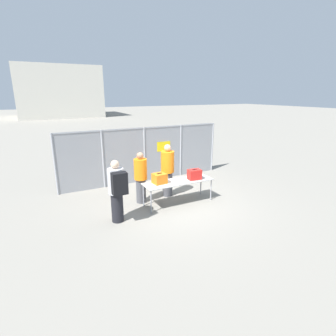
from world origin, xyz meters
The scene contains 10 objects.
ground_plane centered at (0.00, 0.00, 0.00)m, with size 120.00×120.00×0.00m, color gray.
fence_section centered at (0.01, 2.61, 1.15)m, with size 6.77×0.07×2.20m.
inspection_table centered at (0.09, 0.02, 0.71)m, with size 2.31×0.72×0.76m.
suitcase_orange centered at (-0.54, 0.11, 0.91)m, with size 0.43×0.39×0.34m.
suitcase_red centered at (0.65, -0.06, 0.92)m, with size 0.44×0.32×0.35m.
traveler_hooded centered at (-2.05, -0.37, 0.98)m, with size 0.44×0.68×1.77m.
security_worker_near centered at (0.08, 0.75, 0.95)m, with size 0.45×0.45×1.83m.
security_worker_far centered at (-0.96, 0.64, 0.87)m, with size 0.42×0.42×1.69m.
utility_trailer centered at (0.80, 4.07, 0.43)m, with size 3.75×2.11×0.74m.
distant_hangar centered at (0.33, 37.23, 3.61)m, with size 11.38×10.03×7.22m.
Camera 1 is at (-3.89, -6.92, 3.50)m, focal length 28.00 mm.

